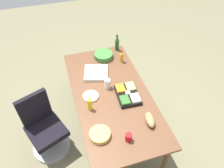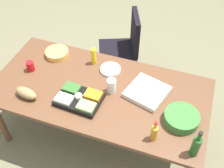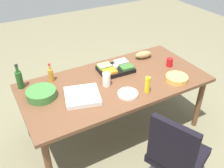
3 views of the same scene
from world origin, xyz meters
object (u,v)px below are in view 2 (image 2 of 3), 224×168
object	(u,v)px
mustard_bottle	(94,56)
mayo_jar	(111,86)
conference_table	(99,94)
paper_plate_stack	(110,70)
salad_bowl	(181,118)
pizza_box	(147,92)
red_solo_cup	(30,66)
bread_loaf	(26,93)
wine_bottle	(196,146)
chip_bowl	(57,53)
dressing_bottle	(154,133)
veggie_tray	(79,99)
office_chair	(121,55)

from	to	relation	value
mustard_bottle	mayo_jar	world-z (taller)	mustard_bottle
conference_table	paper_plate_stack	bearing A→B (deg)	-92.49
salad_bowl	mustard_bottle	distance (m)	1.14
pizza_box	salad_bowl	distance (m)	0.43
salad_bowl	red_solo_cup	distance (m)	1.63
bread_loaf	salad_bowl	size ratio (longest dim) A/B	0.76
pizza_box	wine_bottle	world-z (taller)	wine_bottle
chip_bowl	bread_loaf	world-z (taller)	bread_loaf
mayo_jar	dressing_bottle	bearing A→B (deg)	142.70
pizza_box	mayo_jar	xyz separation A→B (m)	(0.34, 0.09, 0.05)
chip_bowl	mustard_bottle	bearing A→B (deg)	-177.53
bread_loaf	salad_bowl	world-z (taller)	bread_loaf
red_solo_cup	mustard_bottle	size ratio (longest dim) A/B	0.58
paper_plate_stack	bread_loaf	bearing A→B (deg)	44.08
wine_bottle	mustard_bottle	size ratio (longest dim) A/B	1.57
chip_bowl	mayo_jar	size ratio (longest dim) A/B	1.65
mustard_bottle	mayo_jar	size ratio (longest dim) A/B	1.20
veggie_tray	mustard_bottle	xyz separation A→B (m)	(0.07, -0.56, 0.06)
conference_table	mayo_jar	world-z (taller)	mayo_jar
bread_loaf	salad_bowl	xyz separation A→B (m)	(-1.46, -0.20, -0.01)
conference_table	bread_loaf	distance (m)	0.72
veggie_tray	wine_bottle	bearing A→B (deg)	169.72
pizza_box	wine_bottle	size ratio (longest dim) A/B	1.22
conference_table	red_solo_cup	world-z (taller)	red_solo_cup
veggie_tray	paper_plate_stack	bearing A→B (deg)	-105.26
office_chair	bread_loaf	bearing A→B (deg)	68.16
red_solo_cup	pizza_box	bearing A→B (deg)	-176.24
conference_table	paper_plate_stack	xyz separation A→B (m)	(-0.01, -0.30, 0.09)
paper_plate_stack	veggie_tray	size ratio (longest dim) A/B	0.51
salad_bowl	mayo_jar	distance (m)	0.72
red_solo_cup	paper_plate_stack	bearing A→B (deg)	-161.19
veggie_tray	bread_loaf	distance (m)	0.52
mayo_jar	conference_table	bearing A→B (deg)	8.49
dressing_bottle	office_chair	bearing A→B (deg)	-62.29
red_solo_cup	dressing_bottle	xyz separation A→B (m)	(-1.43, 0.40, 0.03)
red_solo_cup	conference_table	bearing A→B (deg)	178.25
paper_plate_stack	pizza_box	world-z (taller)	pizza_box
office_chair	pizza_box	xyz separation A→B (m)	(-0.55, 0.91, 0.41)
veggie_tray	mayo_jar	distance (m)	0.34
veggie_tray	salad_bowl	size ratio (longest dim) A/B	1.38
wine_bottle	dressing_bottle	xyz separation A→B (m)	(0.34, -0.03, -0.03)
office_chair	dressing_bottle	bearing A→B (deg)	117.71
bread_loaf	veggie_tray	bearing A→B (deg)	-166.98
chip_bowl	mustard_bottle	world-z (taller)	mustard_bottle
office_chair	chip_bowl	size ratio (longest dim) A/B	3.85
wine_bottle	mayo_jar	world-z (taller)	wine_bottle
pizza_box	bread_loaf	xyz separation A→B (m)	(1.09, 0.43, 0.03)
salad_bowl	wine_bottle	bearing A→B (deg)	117.62
veggie_tray	office_chair	bearing A→B (deg)	-91.63
paper_plate_stack	dressing_bottle	bearing A→B (deg)	133.08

